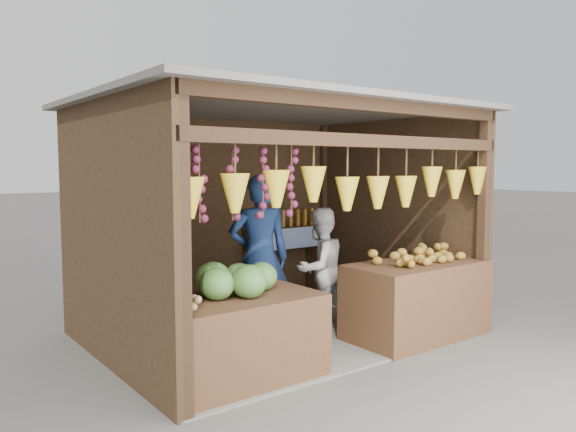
# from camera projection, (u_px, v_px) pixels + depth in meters

# --- Properties ---
(ground) EXTENTS (80.00, 80.00, 0.00)m
(ground) POSITION_uv_depth(u_px,v_px,m) (278.00, 332.00, 6.66)
(ground) COLOR #514F49
(ground) RESTS_ON ground
(stall_structure) EXTENTS (4.30, 3.30, 2.66)m
(stall_structure) POSITION_uv_depth(u_px,v_px,m) (277.00, 192.00, 6.46)
(stall_structure) COLOR slate
(stall_structure) RESTS_ON ground
(back_shelf) EXTENTS (1.25, 0.32, 1.32)m
(back_shelf) POSITION_uv_depth(u_px,v_px,m) (284.00, 241.00, 8.23)
(back_shelf) COLOR #382314
(back_shelf) RESTS_ON ground
(counter_left) EXTENTS (1.45, 0.85, 0.78)m
(counter_left) POSITION_uv_depth(u_px,v_px,m) (241.00, 338.00, 5.12)
(counter_left) COLOR #462C17
(counter_left) RESTS_ON ground
(counter_right) EXTENTS (1.70, 0.85, 0.86)m
(counter_right) POSITION_uv_depth(u_px,v_px,m) (417.00, 300.00, 6.45)
(counter_right) COLOR #4C2F19
(counter_right) RESTS_ON ground
(stool) EXTENTS (0.34, 0.34, 0.31)m
(stool) POSITION_uv_depth(u_px,v_px,m) (131.00, 348.00, 5.58)
(stool) COLOR black
(stool) RESTS_ON ground
(man_standing) EXTENTS (0.81, 0.69, 1.88)m
(man_standing) POSITION_uv_depth(u_px,v_px,m) (259.00, 258.00, 6.26)
(man_standing) COLOR navy
(man_standing) RESTS_ON ground
(woman_standing) EXTENTS (0.76, 0.62, 1.47)m
(woman_standing) POSITION_uv_depth(u_px,v_px,m) (320.00, 268.00, 6.77)
(woman_standing) COLOR silver
(woman_standing) RESTS_ON ground
(vendor_seated) EXTENTS (0.58, 0.50, 1.01)m
(vendor_seated) POSITION_uv_depth(u_px,v_px,m) (130.00, 283.00, 5.52)
(vendor_seated) COLOR #513220
(vendor_seated) RESTS_ON stool
(melon_pile) EXTENTS (1.00, 0.50, 0.32)m
(melon_pile) POSITION_uv_depth(u_px,v_px,m) (235.00, 278.00, 5.14)
(melon_pile) COLOR #245316
(melon_pile) RESTS_ON counter_left
(tanfruit_pile) EXTENTS (0.34, 0.40, 0.13)m
(tanfruit_pile) POSITION_uv_depth(u_px,v_px,m) (178.00, 301.00, 4.65)
(tanfruit_pile) COLOR olive
(tanfruit_pile) RESTS_ON counter_left
(mango_pile) EXTENTS (1.40, 0.64, 0.22)m
(mango_pile) POSITION_uv_depth(u_px,v_px,m) (422.00, 252.00, 6.46)
(mango_pile) COLOR #CD521B
(mango_pile) RESTS_ON counter_right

